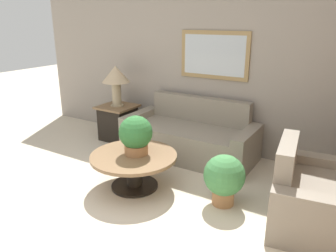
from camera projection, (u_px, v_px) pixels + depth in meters
ground_plane at (84, 236)px, 3.18m from camera, size 20.00×20.00×0.00m
wall_back at (209, 66)px, 5.02m from camera, size 6.84×0.09×2.60m
couch_main at (190, 137)px, 4.96m from camera, size 1.98×0.88×0.85m
armchair at (317, 199)px, 3.28m from camera, size 1.03×1.25×0.85m
coffee_table at (134, 163)px, 4.00m from camera, size 1.05×1.05×0.44m
side_table at (118, 122)px, 5.63m from camera, size 0.59×0.59×0.59m
table_lamp at (116, 77)px, 5.39m from camera, size 0.46×0.46×0.67m
potted_plant_on_table at (136, 135)px, 3.91m from camera, size 0.41×0.41×0.48m
potted_plant_floor at (224, 177)px, 3.62m from camera, size 0.46×0.46×0.59m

